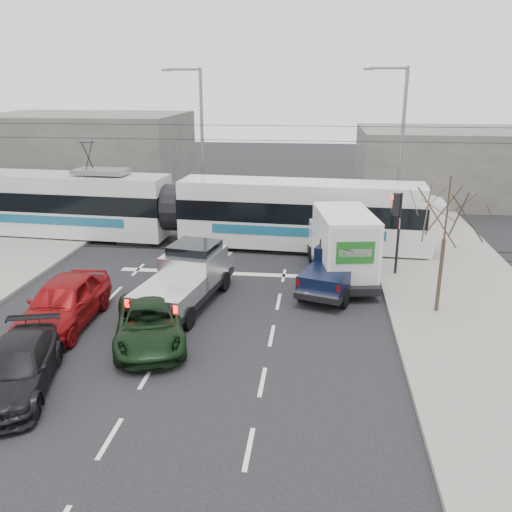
# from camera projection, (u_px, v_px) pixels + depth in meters

# --- Properties ---
(ground) EXTENTS (120.00, 120.00, 0.00)m
(ground) POSITION_uv_depth(u_px,v_px,m) (222.00, 333.00, 18.60)
(ground) COLOR black
(ground) RESTS_ON ground
(sidewalk_right) EXTENTS (6.00, 60.00, 0.15)m
(sidewalk_right) POSITION_uv_depth(u_px,v_px,m) (495.00, 345.00, 17.57)
(sidewalk_right) COLOR gray
(sidewalk_right) RESTS_ON ground
(rails) EXTENTS (60.00, 1.60, 0.03)m
(rails) POSITION_uv_depth(u_px,v_px,m) (256.00, 248.00, 28.04)
(rails) COLOR #33302D
(rails) RESTS_ON ground
(building_left) EXTENTS (14.00, 10.00, 6.00)m
(building_left) POSITION_uv_depth(u_px,v_px,m) (87.00, 155.00, 40.02)
(building_left) COLOR slate
(building_left) RESTS_ON ground
(building_right) EXTENTS (12.00, 10.00, 5.00)m
(building_right) POSITION_uv_depth(u_px,v_px,m) (443.00, 164.00, 39.16)
(building_right) COLOR slate
(building_right) RESTS_ON ground
(bare_tree) EXTENTS (2.40, 2.40, 5.00)m
(bare_tree) POSITION_uv_depth(u_px,v_px,m) (447.00, 215.00, 18.94)
(bare_tree) COLOR #47382B
(bare_tree) RESTS_ON ground
(traffic_signal) EXTENTS (0.44, 0.44, 3.60)m
(traffic_signal) POSITION_uv_depth(u_px,v_px,m) (397.00, 216.00, 23.17)
(traffic_signal) COLOR black
(traffic_signal) RESTS_ON ground
(street_lamp_near) EXTENTS (2.38, 0.25, 9.00)m
(street_lamp_near) POSITION_uv_depth(u_px,v_px,m) (398.00, 141.00, 29.43)
(street_lamp_near) COLOR slate
(street_lamp_near) RESTS_ON ground
(street_lamp_far) EXTENTS (2.38, 0.25, 9.00)m
(street_lamp_far) POSITION_uv_depth(u_px,v_px,m) (199.00, 136.00, 32.60)
(street_lamp_far) COLOR slate
(street_lamp_far) RESTS_ON ground
(catenary) EXTENTS (60.00, 0.20, 7.00)m
(catenary) POSITION_uv_depth(u_px,v_px,m) (256.00, 173.00, 26.85)
(catenary) COLOR black
(catenary) RESTS_ON ground
(tram) EXTENTS (25.55, 4.21, 5.19)m
(tram) POSITION_uv_depth(u_px,v_px,m) (174.00, 209.00, 28.49)
(tram) COLOR silver
(tram) RESTS_ON ground
(silver_pickup) EXTENTS (2.98, 6.20, 2.16)m
(silver_pickup) POSITION_uv_depth(u_px,v_px,m) (188.00, 276.00, 20.93)
(silver_pickup) COLOR black
(silver_pickup) RESTS_ON ground
(box_truck) EXTENTS (3.07, 6.43, 3.08)m
(box_truck) POSITION_uv_depth(u_px,v_px,m) (341.00, 245.00, 23.34)
(box_truck) COLOR black
(box_truck) RESTS_ON ground
(navy_pickup) EXTENTS (3.16, 5.19, 2.06)m
(navy_pickup) POSITION_uv_depth(u_px,v_px,m) (337.00, 265.00, 22.31)
(navy_pickup) COLOR black
(navy_pickup) RESTS_ON ground
(green_car) EXTENTS (3.50, 5.21, 1.33)m
(green_car) POSITION_uv_depth(u_px,v_px,m) (150.00, 323.00, 17.80)
(green_car) COLOR black
(green_car) RESTS_ON ground
(red_car) EXTENTS (2.17, 5.09, 1.71)m
(red_car) POSITION_uv_depth(u_px,v_px,m) (64.00, 302.00, 18.98)
(red_car) COLOR maroon
(red_car) RESTS_ON ground
(dark_car) EXTENTS (3.01, 4.97, 1.35)m
(dark_car) POSITION_uv_depth(u_px,v_px,m) (16.00, 369.00, 14.97)
(dark_car) COLOR black
(dark_car) RESTS_ON ground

